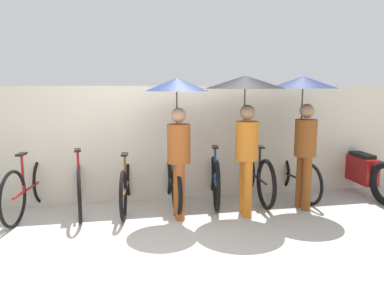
# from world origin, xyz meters

# --- Properties ---
(ground_plane) EXTENTS (30.00, 30.00, 0.00)m
(ground_plane) POSITION_xyz_m (0.00, 0.00, 0.00)
(ground_plane) COLOR #B7B2A8
(back_wall) EXTENTS (14.07, 0.12, 1.84)m
(back_wall) POSITION_xyz_m (0.00, 1.66, 0.92)
(back_wall) COLOR beige
(back_wall) RESTS_ON ground
(parked_bicycle_1) EXTENTS (0.49, 1.79, 0.99)m
(parked_bicycle_1) POSITION_xyz_m (-1.73, 1.30, 0.40)
(parked_bicycle_1) COLOR black
(parked_bicycle_1) RESTS_ON ground
(parked_bicycle_2) EXTENTS (0.44, 1.78, 1.00)m
(parked_bicycle_2) POSITION_xyz_m (-1.04, 1.31, 0.38)
(parked_bicycle_2) COLOR black
(parked_bicycle_2) RESTS_ON ground
(parked_bicycle_3) EXTENTS (0.44, 1.79, 0.98)m
(parked_bicycle_3) POSITION_xyz_m (-0.35, 1.30, 0.37)
(parked_bicycle_3) COLOR black
(parked_bicycle_3) RESTS_ON ground
(parked_bicycle_4) EXTENTS (0.44, 1.76, 1.07)m
(parked_bicycle_4) POSITION_xyz_m (0.35, 1.31, 0.38)
(parked_bicycle_4) COLOR black
(parked_bicycle_4) RESTS_ON ground
(parked_bicycle_5) EXTENTS (0.49, 1.76, 1.08)m
(parked_bicycle_5) POSITION_xyz_m (1.04, 1.36, 0.40)
(parked_bicycle_5) COLOR black
(parked_bicycle_5) RESTS_ON ground
(parked_bicycle_6) EXTENTS (0.44, 1.74, 1.07)m
(parked_bicycle_6) POSITION_xyz_m (1.73, 1.32, 0.39)
(parked_bicycle_6) COLOR black
(parked_bicycle_6) RESTS_ON ground
(parked_bicycle_7) EXTENTS (0.44, 1.63, 1.03)m
(parked_bicycle_7) POSITION_xyz_m (2.42, 1.37, 0.36)
(parked_bicycle_7) COLOR black
(parked_bicycle_7) RESTS_ON ground
(pedestrian_leading) EXTENTS (0.87, 0.87, 1.95)m
(pedestrian_leading) POSITION_xyz_m (0.36, 0.78, 1.48)
(pedestrian_leading) COLOR #9E4C1E
(pedestrian_leading) RESTS_ON ground
(pedestrian_center) EXTENTS (1.13, 1.13, 1.98)m
(pedestrian_center) POSITION_xyz_m (1.32, 0.72, 1.61)
(pedestrian_center) COLOR #C66B1E
(pedestrian_center) RESTS_ON ground
(pedestrian_trailing) EXTENTS (1.01, 1.01, 1.98)m
(pedestrian_trailing) POSITION_xyz_m (2.27, 0.83, 1.57)
(pedestrian_trailing) COLOR brown
(pedestrian_trailing) RESTS_ON ground
(motorcycle) EXTENTS (0.58, 1.95, 0.91)m
(motorcycle) POSITION_xyz_m (3.64, 1.31, 0.39)
(motorcycle) COLOR black
(motorcycle) RESTS_ON ground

